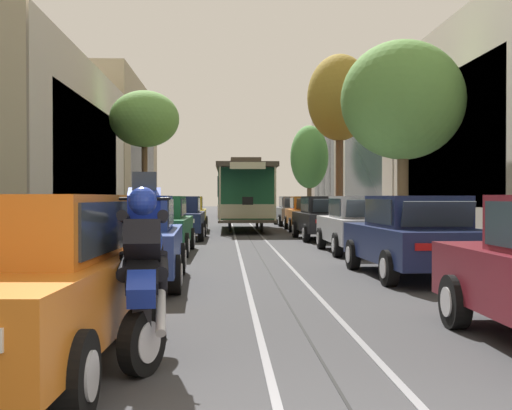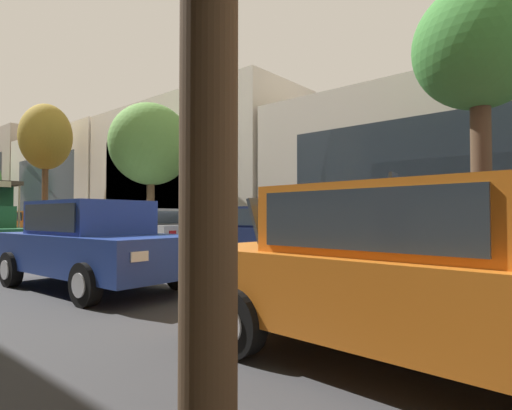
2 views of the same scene
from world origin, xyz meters
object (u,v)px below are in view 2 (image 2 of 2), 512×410
object	(u,v)px
parked_car_maroon_near_right	(502,242)
street_tree_kerb_right_mid	(46,138)
parked_car_orange_near_left	(412,274)
parked_car_blue_second_left	(93,244)
parked_car_orange_fifth_right	(29,225)
street_tree_kerb_right_second	(151,145)
street_tree_kerb_right_near	(479,50)
parked_car_silver_mid_right	(150,229)
parked_car_black_fourth_right	(78,227)
pedestrian_on_left_pavement	(399,231)
fire_hydrant	(231,241)
motorcycle_with_rider	(433,249)
parked_car_navy_second_right	(255,233)

from	to	relation	value
parked_car_maroon_near_right	street_tree_kerb_right_mid	world-z (taller)	street_tree_kerb_right_mid
parked_car_orange_near_left	parked_car_blue_second_left	world-z (taller)	same
parked_car_orange_fifth_right	street_tree_kerb_right_second	distance (m)	10.08
street_tree_kerb_right_near	street_tree_kerb_right_mid	distance (m)	25.79
parked_car_silver_mid_right	parked_car_black_fourth_right	world-z (taller)	same
parked_car_black_fourth_right	street_tree_kerb_right_second	distance (m)	5.20
street_tree_kerb_right_mid	pedestrian_on_left_pavement	world-z (taller)	street_tree_kerb_right_mid
parked_car_blue_second_left	pedestrian_on_left_pavement	size ratio (longest dim) A/B	2.85
parked_car_maroon_near_right	parked_car_silver_mid_right	xyz separation A→B (m)	(0.16, 11.78, 0.00)
parked_car_blue_second_left	street_tree_kerb_right_mid	distance (m)	22.95
parked_car_silver_mid_right	street_tree_kerb_right_second	world-z (taller)	street_tree_kerb_right_second
parked_car_black_fourth_right	pedestrian_on_left_pavement	distance (m)	14.53
parked_car_maroon_near_right	street_tree_kerb_right_near	distance (m)	5.05
parked_car_orange_near_left	pedestrian_on_left_pavement	world-z (taller)	parked_car_orange_near_left
parked_car_black_fourth_right	pedestrian_on_left_pavement	world-z (taller)	parked_car_black_fourth_right
street_tree_kerb_right_near	fire_hydrant	world-z (taller)	street_tree_kerb_right_near
street_tree_kerb_right_second	pedestrian_on_left_pavement	distance (m)	12.07
parked_car_orange_fifth_right	street_tree_kerb_right_near	size ratio (longest dim) A/B	0.62
parked_car_black_fourth_right	parked_car_orange_fifth_right	bearing A→B (deg)	88.24
parked_car_orange_fifth_right	pedestrian_on_left_pavement	world-z (taller)	parked_car_orange_fifth_right
parked_car_maroon_near_right	street_tree_kerb_right_near	xyz separation A→B (m)	(2.01, 0.75, 4.57)
fire_hydrant	parked_car_black_fourth_right	bearing A→B (deg)	99.78
parked_car_orange_near_left	parked_car_black_fourth_right	size ratio (longest dim) A/B	1.00
parked_car_orange_fifth_right	fire_hydrant	world-z (taller)	parked_car_orange_fifth_right
parked_car_blue_second_left	pedestrian_on_left_pavement	distance (m)	8.54
parked_car_black_fourth_right	motorcycle_with_rider	distance (m)	17.96
fire_hydrant	parked_car_navy_second_right	bearing A→B (deg)	-120.84
parked_car_orange_near_left	motorcycle_with_rider	bearing A→B (deg)	8.40
parked_car_orange_near_left	parked_car_orange_fifth_right	xyz separation A→B (m)	(5.65, 23.90, 0.00)
parked_car_black_fourth_right	fire_hydrant	xyz separation A→B (m)	(1.49, -8.62, -0.38)
parked_car_blue_second_left	street_tree_kerb_right_near	world-z (taller)	street_tree_kerb_right_near
parked_car_orange_fifth_right	street_tree_kerb_right_near	xyz separation A→B (m)	(1.80, -22.92, 4.57)
parked_car_silver_mid_right	motorcycle_with_rider	bearing A→B (deg)	-110.86
street_tree_kerb_right_near	street_tree_kerb_right_second	bearing A→B (deg)	89.56
parked_car_maroon_near_right	street_tree_kerb_right_second	distance (m)	15.20
street_tree_kerb_right_near	pedestrian_on_left_pavement	size ratio (longest dim) A/B	4.53
parked_car_blue_second_left	fire_hydrant	world-z (taller)	parked_car_blue_second_left
parked_car_silver_mid_right	parked_car_black_fourth_right	size ratio (longest dim) A/B	0.99
parked_car_blue_second_left	parked_car_black_fourth_right	world-z (taller)	same
parked_car_orange_near_left	fire_hydrant	bearing A→B (deg)	52.22
parked_car_orange_fifth_right	motorcycle_with_rider	distance (m)	24.17
street_tree_kerb_right_mid	pedestrian_on_left_pavement	bearing A→B (deg)	-88.35
motorcycle_with_rider	parked_car_orange_near_left	bearing A→B (deg)	-171.60
parked_car_silver_mid_right	parked_car_orange_fifth_right	xyz separation A→B (m)	(0.05, 11.88, 0.00)
parked_car_navy_second_right	parked_car_maroon_near_right	bearing A→B (deg)	-90.69
street_tree_kerb_right_near	pedestrian_on_left_pavement	xyz separation A→B (m)	(0.84, 2.36, -4.50)
street_tree_kerb_right_mid	parked_car_silver_mid_right	bearing A→B (deg)	-97.77
parked_car_blue_second_left	fire_hydrant	bearing A→B (deg)	24.69
street_tree_kerb_right_second	street_tree_kerb_right_near	bearing A→B (deg)	-90.44
street_tree_kerb_right_mid	parked_car_orange_fifth_right	bearing A→B (deg)	-124.56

